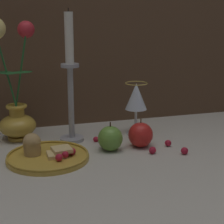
% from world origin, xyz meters
% --- Properties ---
extents(ground_plane, '(2.40, 2.40, 0.00)m').
position_xyz_m(ground_plane, '(0.00, 0.00, 0.00)').
color(ground_plane, '#B7B2A3').
rests_on(ground_plane, ground).
extents(vase, '(0.14, 0.11, 0.36)m').
position_xyz_m(vase, '(-0.17, 0.12, 0.13)').
color(vase, gold).
rests_on(vase, ground_plane).
extents(plate_with_pastries, '(0.21, 0.21, 0.07)m').
position_xyz_m(plate_with_pastries, '(-0.11, -0.06, 0.01)').
color(plate_with_pastries, gold).
rests_on(plate_with_pastries, ground_plane).
extents(wine_glass, '(0.07, 0.07, 0.16)m').
position_xyz_m(wine_glass, '(0.19, 0.08, 0.11)').
color(wine_glass, silver).
rests_on(wine_glass, ground_plane).
extents(candlestick, '(0.07, 0.07, 0.38)m').
position_xyz_m(candlestick, '(-0.02, 0.07, 0.17)').
color(candlestick, '#A3A3A8').
rests_on(candlestick, ground_plane).
extents(apple_beside_vase, '(0.07, 0.07, 0.08)m').
position_xyz_m(apple_beside_vase, '(0.16, -0.04, 0.03)').
color(apple_beside_vase, red).
rests_on(apple_beside_vase, ground_plane).
extents(apple_near_glass, '(0.07, 0.07, 0.08)m').
position_xyz_m(apple_near_glass, '(0.07, -0.04, 0.03)').
color(apple_near_glass, '#669938').
rests_on(apple_near_glass, ground_plane).
extents(berry_near_plate, '(0.02, 0.02, 0.02)m').
position_xyz_m(berry_near_plate, '(0.25, -0.13, 0.01)').
color(berry_near_plate, '#AD192D').
rests_on(berry_near_plate, ground_plane).
extents(berry_front_center, '(0.02, 0.02, 0.02)m').
position_xyz_m(berry_front_center, '(0.05, 0.03, 0.01)').
color(berry_front_center, '#AD192D').
rests_on(berry_front_center, ground_plane).
extents(berry_by_glass_stem, '(0.02, 0.02, 0.02)m').
position_xyz_m(berry_by_glass_stem, '(0.17, -0.10, 0.01)').
color(berry_by_glass_stem, '#AD192D').
rests_on(berry_by_glass_stem, ground_plane).
extents(berry_under_candlestick, '(0.02, 0.02, 0.02)m').
position_xyz_m(berry_under_candlestick, '(0.23, -0.06, 0.01)').
color(berry_under_candlestick, '#AD192D').
rests_on(berry_under_candlestick, ground_plane).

